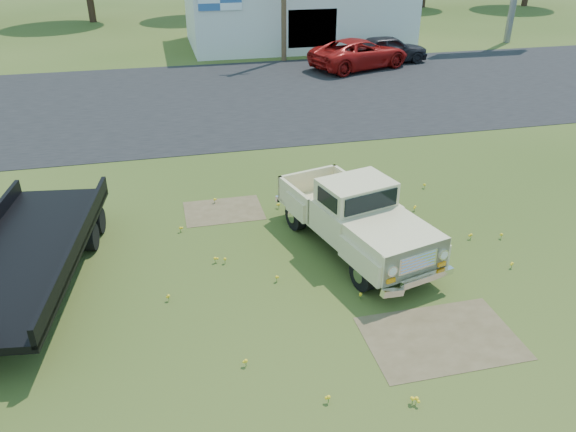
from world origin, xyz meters
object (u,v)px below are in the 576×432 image
object	(u,v)px
red_pickup	(360,54)
vintage_pickup_truck	(355,215)
flatbed_trailer	(25,249)
dark_sedan	(389,49)

from	to	relation	value
red_pickup	vintage_pickup_truck	bearing A→B (deg)	140.56
flatbed_trailer	dark_sedan	xyz separation A→B (m)	(16.48, 19.31, -0.20)
flatbed_trailer	red_pickup	distance (m)	23.31
flatbed_trailer	red_pickup	size ratio (longest dim) A/B	1.23
vintage_pickup_truck	flatbed_trailer	xyz separation A→B (m)	(-7.62, 0.11, 0.03)
flatbed_trailer	dark_sedan	world-z (taller)	flatbed_trailer
flatbed_trailer	vintage_pickup_truck	bearing A→B (deg)	6.83
vintage_pickup_truck	red_pickup	world-z (taller)	vintage_pickup_truck
vintage_pickup_truck	red_pickup	xyz separation A→B (m)	(6.75, 18.47, -0.14)
vintage_pickup_truck	flatbed_trailer	world-z (taller)	flatbed_trailer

